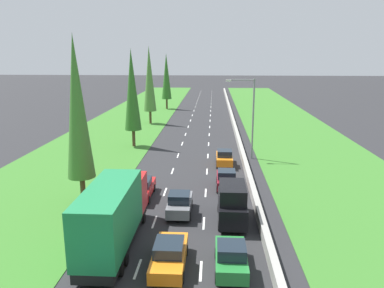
# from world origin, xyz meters

# --- Properties ---
(ground_plane) EXTENTS (300.00, 300.00, 0.00)m
(ground_plane) POSITION_xyz_m (0.00, 60.00, 0.00)
(ground_plane) COLOR #28282B
(ground_plane) RESTS_ON ground
(grass_verge_left) EXTENTS (14.00, 140.00, 0.04)m
(grass_verge_left) POSITION_xyz_m (-12.65, 60.00, 0.02)
(grass_verge_left) COLOR #387528
(grass_verge_left) RESTS_ON ground
(grass_verge_right) EXTENTS (14.00, 140.00, 0.04)m
(grass_verge_right) POSITION_xyz_m (14.35, 60.00, 0.02)
(grass_verge_right) COLOR #387528
(grass_verge_right) RESTS_ON ground
(median_barrier) EXTENTS (0.44, 120.00, 0.85)m
(median_barrier) POSITION_xyz_m (5.70, 60.00, 0.42)
(median_barrier) COLOR #9E9B93
(median_barrier) RESTS_ON ground
(lane_markings) EXTENTS (3.64, 116.00, 0.01)m
(lane_markings) POSITION_xyz_m (0.00, 60.00, 0.01)
(lane_markings) COLOR white
(lane_markings) RESTS_ON ground
(green_hatchback_right_lane) EXTENTS (1.74, 3.90, 1.72)m
(green_hatchback_right_lane) POSITION_xyz_m (3.38, 15.06, 0.84)
(green_hatchback_right_lane) COLOR #237A33
(green_hatchback_right_lane) RESTS_ON ground
(orange_sedan_centre_lane) EXTENTS (1.82, 4.50, 1.64)m
(orange_sedan_centre_lane) POSITION_xyz_m (0.01, 15.19, 0.81)
(orange_sedan_centre_lane) COLOR orange
(orange_sedan_centre_lane) RESTS_ON ground
(black_van_right_lane) EXTENTS (1.96, 4.90, 2.82)m
(black_van_right_lane) POSITION_xyz_m (3.71, 21.43, 1.40)
(black_van_right_lane) COLOR black
(black_van_right_lane) RESTS_ON ground
(green_box_truck_left_lane) EXTENTS (2.46, 9.40, 4.18)m
(green_box_truck_left_lane) POSITION_xyz_m (-3.61, 17.34, 2.18)
(green_box_truck_left_lane) COLOR black
(green_box_truck_left_lane) RESTS_ON ground
(maroon_hatchback_right_lane) EXTENTS (1.74, 3.90, 1.72)m
(maroon_hatchback_right_lane) POSITION_xyz_m (3.54, 28.24, 0.84)
(maroon_hatchback_right_lane) COLOR maroon
(maroon_hatchback_right_lane) RESTS_ON ground
(grey_hatchback_centre_lane) EXTENTS (1.74, 3.90, 1.72)m
(grey_hatchback_centre_lane) POSITION_xyz_m (-0.08, 22.50, 0.84)
(grey_hatchback_centre_lane) COLOR slate
(grey_hatchback_centre_lane) RESTS_ON ground
(orange_hatchback_right_lane) EXTENTS (1.74, 3.90, 1.72)m
(orange_hatchback_right_lane) POSITION_xyz_m (3.55, 35.35, 0.84)
(orange_hatchback_right_lane) COLOR orange
(orange_hatchback_right_lane) RESTS_ON ground
(red_sedan_left_lane) EXTENTS (1.82, 4.50, 1.64)m
(red_sedan_left_lane) POSITION_xyz_m (-3.55, 25.68, 0.81)
(red_sedan_left_lane) COLOR red
(red_sedan_left_lane) RESTS_ON ground
(poplar_tree_second) EXTENTS (2.13, 2.13, 13.11)m
(poplar_tree_second) POSITION_xyz_m (-7.91, 24.17, 7.61)
(poplar_tree_second) COLOR #4C3823
(poplar_tree_second) RESTS_ON ground
(poplar_tree_third) EXTENTS (2.11, 2.11, 12.29)m
(poplar_tree_third) POSITION_xyz_m (-7.83, 43.21, 7.20)
(poplar_tree_third) COLOR #4C3823
(poplar_tree_third) RESTS_ON ground
(poplar_tree_fourth) EXTENTS (2.12, 2.12, 12.92)m
(poplar_tree_fourth) POSITION_xyz_m (-8.38, 59.56, 7.51)
(poplar_tree_fourth) COLOR #4C3823
(poplar_tree_fourth) RESTS_ON ground
(poplar_tree_fifth) EXTENTS (2.09, 2.09, 11.76)m
(poplar_tree_fifth) POSITION_xyz_m (-7.74, 77.32, 6.93)
(poplar_tree_fifth) COLOR #4C3823
(poplar_tree_fifth) RESTS_ON ground
(street_light_mast) EXTENTS (3.20, 0.28, 9.00)m
(street_light_mast) POSITION_xyz_m (6.38, 38.23, 5.23)
(street_light_mast) COLOR gray
(street_light_mast) RESTS_ON ground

